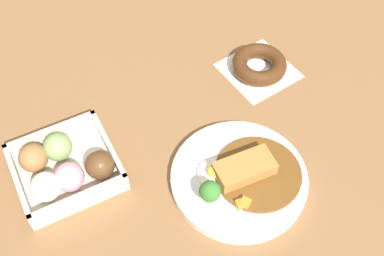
% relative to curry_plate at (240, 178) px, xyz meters
% --- Properties ---
extents(ground_plane, '(1.60, 1.60, 0.00)m').
position_rel_curry_plate_xyz_m(ground_plane, '(-0.07, 0.05, -0.01)').
color(ground_plane, brown).
extents(curry_plate, '(0.23, 0.23, 0.07)m').
position_rel_curry_plate_xyz_m(curry_plate, '(0.00, 0.00, 0.00)').
color(curry_plate, white).
rests_on(curry_plate, ground_plane).
extents(donut_box, '(0.17, 0.16, 0.06)m').
position_rel_curry_plate_xyz_m(donut_box, '(-0.26, 0.15, 0.01)').
color(donut_box, beige).
rests_on(donut_box, ground_plane).
extents(chocolate_ring_donut, '(0.15, 0.15, 0.03)m').
position_rel_curry_plate_xyz_m(chocolate_ring_donut, '(0.17, 0.21, 0.00)').
color(chocolate_ring_donut, white).
rests_on(chocolate_ring_donut, ground_plane).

